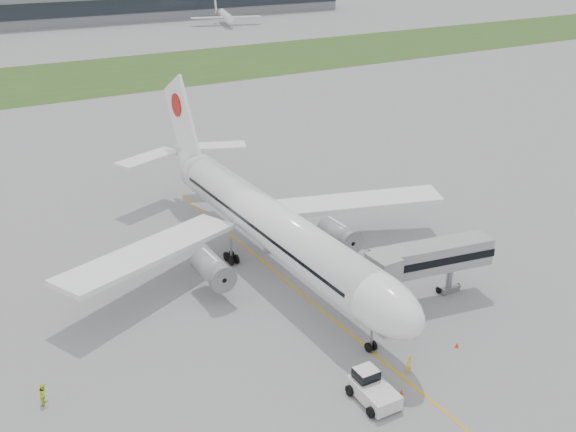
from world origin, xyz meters
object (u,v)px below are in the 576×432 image
airliner (264,218)px  pushback_tug (372,388)px  jet_bridge (425,259)px  ground_crew_near (409,364)px

airliner → pushback_tug: 25.79m
jet_bridge → pushback_tug: bearing=-134.9°
airliner → jet_bridge: 18.49m
jet_bridge → ground_crew_near: bearing=-126.1°
airliner → pushback_tug: airliner is taller
jet_bridge → ground_crew_near: (-9.18, -8.59, -3.85)m
airliner → pushback_tug: (-3.99, -25.06, -4.61)m
airliner → ground_crew_near: 24.62m
airliner → jet_bridge: airliner is taller
pushback_tug → jet_bridge: jet_bridge is taller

